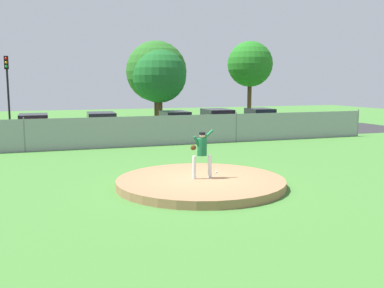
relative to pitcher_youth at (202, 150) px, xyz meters
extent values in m
plane|color=#427A33|center=(-0.05, 5.98, -1.26)|extent=(80.00, 80.00, 0.00)
cube|color=#2B2B2D|center=(-0.05, 14.48, -1.26)|extent=(44.00, 7.00, 0.01)
cylinder|color=#99704C|center=(-0.05, -0.02, -1.12)|extent=(5.77, 5.77, 0.27)
cylinder|color=silver|center=(-0.27, 0.00, -0.59)|extent=(0.13, 0.13, 0.79)
cylinder|color=silver|center=(0.29, 0.00, -0.59)|extent=(0.13, 0.13, 0.79)
cylinder|color=#145933|center=(0.01, 0.00, 0.10)|extent=(0.32, 0.32, 0.59)
cylinder|color=#145933|center=(0.19, 0.00, 0.49)|extent=(0.46, 0.09, 0.40)
cylinder|color=#145933|center=(-0.17, 0.00, 0.26)|extent=(0.28, 0.09, 0.46)
ellipsoid|color=#4C2D14|center=(-0.29, 0.05, 0.09)|extent=(0.20, 0.12, 0.18)
sphere|color=tan|center=(0.01, 0.00, 0.50)|extent=(0.20, 0.20, 0.20)
cylinder|color=black|center=(0.01, 0.00, 0.57)|extent=(0.21, 0.21, 0.09)
sphere|color=white|center=(0.81, 0.66, -0.95)|extent=(0.07, 0.07, 0.07)
cube|color=gray|center=(-0.05, 9.98, -0.41)|extent=(29.79, 0.03, 1.70)
cylinder|color=slate|center=(-6.00, 9.98, -0.36)|extent=(0.07, 0.07, 1.80)
cylinder|color=slate|center=(5.91, 9.98, -0.36)|extent=(0.07, 0.07, 1.80)
cylinder|color=slate|center=(14.85, 9.98, -0.36)|extent=(0.07, 0.07, 1.80)
cube|color=tan|center=(-1.52, 14.49, -0.58)|extent=(2.03, 4.39, 0.71)
cube|color=black|center=(-1.52, 14.49, 0.09)|extent=(1.80, 2.45, 0.63)
cylinder|color=black|center=(-1.46, 15.82, -0.94)|extent=(1.93, 0.72, 0.64)
cylinder|color=black|center=(-1.58, 13.15, -0.94)|extent=(1.93, 0.72, 0.64)
cube|color=maroon|center=(6.48, 14.37, -0.56)|extent=(2.10, 4.68, 0.75)
cube|color=black|center=(6.48, 14.37, 0.14)|extent=(1.85, 2.61, 0.65)
cylinder|color=black|center=(6.55, 15.79, -0.94)|extent=(1.96, 0.73, 0.64)
cylinder|color=black|center=(6.41, 12.94, -0.94)|extent=(1.96, 0.73, 0.64)
cube|color=#A81919|center=(-5.63, 14.77, -0.59)|extent=(1.84, 4.31, 0.69)
cube|color=black|center=(-5.63, 14.77, 0.06)|extent=(1.69, 2.37, 0.61)
cylinder|color=black|center=(-5.64, 16.11, -0.94)|extent=(1.89, 0.65, 0.64)
cylinder|color=black|center=(-5.63, 13.44, -0.94)|extent=(1.89, 0.65, 0.64)
cube|color=#232328|center=(3.32, 14.16, -0.59)|extent=(1.79, 4.21, 0.71)
cube|color=black|center=(3.32, 14.16, 0.08)|extent=(1.64, 2.32, 0.63)
cylinder|color=black|center=(3.33, 15.46, -0.94)|extent=(1.83, 0.65, 0.64)
cylinder|color=black|center=(3.32, 12.85, -0.94)|extent=(1.83, 0.65, 0.64)
cube|color=#146066|center=(9.81, 14.37, -0.55)|extent=(2.03, 4.14, 0.77)
cube|color=black|center=(9.81, 14.37, 0.14)|extent=(1.76, 2.33, 0.62)
cylinder|color=black|center=(9.91, 15.61, -0.94)|extent=(1.84, 0.77, 0.64)
cylinder|color=black|center=(9.72, 13.12, -0.94)|extent=(1.84, 0.77, 0.64)
cone|color=orange|center=(0.36, 16.14, -0.98)|extent=(0.32, 0.32, 0.55)
cube|color=black|center=(0.36, 16.14, -1.24)|extent=(0.40, 0.40, 0.03)
cylinder|color=black|center=(-7.27, 19.02, 1.42)|extent=(0.14, 0.14, 5.37)
cube|color=black|center=(-7.27, 18.84, 3.66)|extent=(0.28, 0.24, 0.90)
sphere|color=red|center=(-7.27, 18.72, 3.93)|extent=(0.18, 0.18, 0.18)
sphere|color=orange|center=(-7.27, 18.72, 3.66)|extent=(0.18, 0.18, 0.18)
sphere|color=green|center=(-7.27, 18.72, 3.39)|extent=(0.18, 0.18, 0.18)
cylinder|color=#4C331E|center=(4.38, 22.25, 0.02)|extent=(0.52, 0.52, 2.56)
sphere|color=#1D6528|center=(4.38, 22.25, 2.92)|extent=(4.63, 4.63, 4.63)
cylinder|color=#4C331E|center=(4.40, 23.23, 0.09)|extent=(0.44, 0.44, 2.71)
sphere|color=#296822|center=(4.40, 23.23, 3.28)|extent=(5.25, 5.25, 5.25)
cylinder|color=#4C331E|center=(12.83, 22.11, 0.65)|extent=(0.38, 0.38, 3.81)
sphere|color=#22731F|center=(12.83, 22.11, 3.98)|extent=(4.09, 4.09, 4.09)
camera|label=1|loc=(-5.05, -13.59, 2.24)|focal=40.40mm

